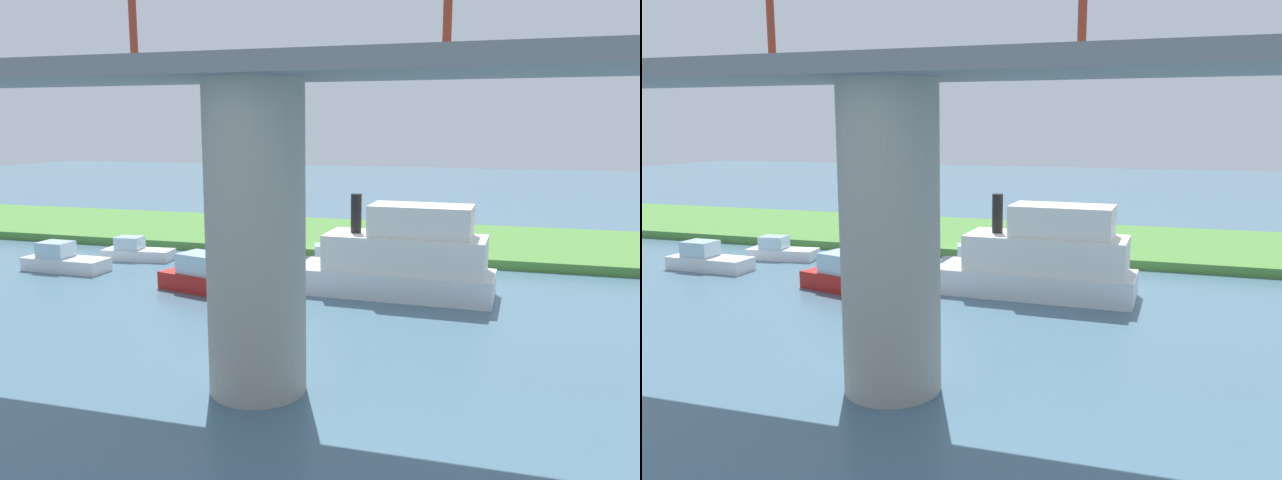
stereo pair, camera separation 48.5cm
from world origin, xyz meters
TOP-DOWN VIEW (x-y plane):
  - ground_plane at (0.00, 0.00)m, footprint 160.00×160.00m
  - grassy_bank at (0.00, -6.00)m, footprint 80.00×12.00m
  - bridge_pylon at (-2.13, 17.79)m, footprint 2.73×2.73m
  - bridge_span at (-2.13, 17.77)m, footprint 66.63×4.30m
  - person_on_bank at (3.85, -2.32)m, footprint 0.49×0.49m
  - mooring_post at (5.16, -1.66)m, footprint 0.20×0.20m
  - houseboat_blue at (-4.22, 6.45)m, footprint 8.68×3.07m
  - riverboat_paddlewheel at (13.15, 6.61)m, footprint 4.46×1.69m
  - skiff_small at (-0.34, 2.68)m, footprint 4.40×2.69m
  - motorboat_white at (11.08, 3.16)m, footprint 3.96×1.76m
  - motorboat_red at (4.08, 8.25)m, footprint 5.37×3.09m

SIDE VIEW (x-z plane):
  - ground_plane at x=0.00m, z-range 0.00..0.00m
  - grassy_bank at x=0.00m, z-range 0.00..0.50m
  - motorboat_white at x=11.08m, z-range -0.18..1.10m
  - skiff_small at x=-0.34m, z-range -0.20..1.18m
  - riverboat_paddlewheel at x=13.15m, z-range -0.21..1.26m
  - motorboat_red at x=4.08m, z-range -0.24..1.45m
  - mooring_post at x=5.16m, z-range 0.50..1.33m
  - person_on_bank at x=3.85m, z-range 0.51..1.90m
  - houseboat_blue at x=-4.22m, z-range -0.57..3.83m
  - bridge_pylon at x=-2.13m, z-range 0.00..8.58m
  - bridge_span at x=-2.13m, z-range 7.45..10.70m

